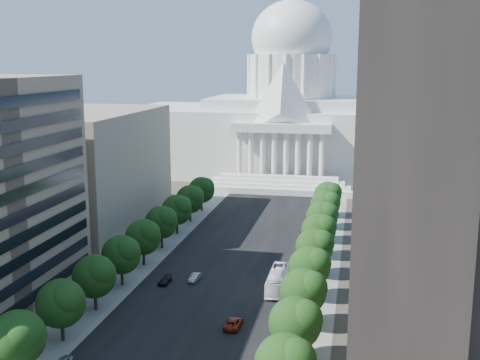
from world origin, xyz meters
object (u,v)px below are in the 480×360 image
Objects in this scene: car_silver at (195,277)px; car_dark_b at (165,280)px; car_red at (233,323)px; city_bus at (277,280)px.

car_dark_b is at bearing -148.64° from car_silver.
car_red is 18.56m from city_bus.
car_dark_b is (-5.28, -2.58, -0.06)m from car_silver.
city_bus is (21.86, 1.32, 1.19)m from car_dark_b.
city_bus is (4.79, 17.90, 1.08)m from car_red.
car_silver is at bearing 175.46° from city_bus.
car_silver is 0.79× the size of car_red.
city_bus reaches higher than car_red.
car_dark_b is 21.93m from city_bus.
car_silver is 0.97× the size of car_dark_b.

